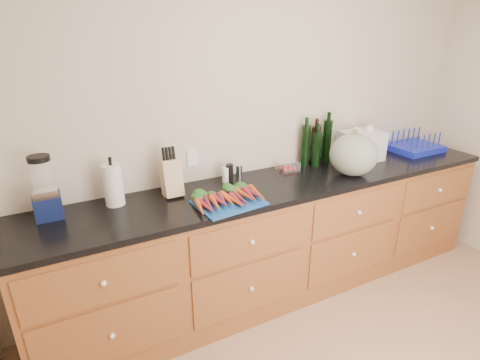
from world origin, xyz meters
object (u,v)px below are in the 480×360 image
blender_appliance (45,191)px  dish_rack (414,146)px  carrots (227,197)px  paper_towel (113,185)px  tomato_box (288,166)px  squash (354,155)px  knife_block (171,178)px  cutting_board (229,203)px

blender_appliance → dish_rack: blender_appliance is taller
carrots → dish_rack: 2.00m
paper_towel → tomato_box: size_ratio=1.71×
squash → blender_appliance: 2.09m
squash → paper_towel: squash is taller
carrots → tomato_box: 0.73m
paper_towel → squash: bearing=-9.5°
carrots → squash: 1.06m
paper_towel → carrots: bearing=-24.0°
carrots → knife_block: bearing=136.1°
knife_block → carrots: bearing=-43.9°
squash → paper_towel: size_ratio=1.34×
squash → paper_towel: bearing=170.5°
cutting_board → squash: bearing=2.0°
blender_appliance → paper_towel: bearing=0.3°
blender_appliance → knife_block: bearing=-1.4°
knife_block → squash: bearing=-11.2°
cutting_board → tomato_box: (0.67, 0.33, 0.03)m
tomato_box → dish_rack: bearing=-3.9°
tomato_box → dish_rack: dish_rack is taller
squash → tomato_box: squash is taller
cutting_board → carrots: bearing=90.0°
carrots → knife_block: knife_block is taller
cutting_board → blender_appliance: (-1.02, 0.32, 0.16)m
knife_block → paper_towel: bearing=176.9°
blender_appliance → tomato_box: 1.69m
squash → tomato_box: (-0.38, 0.29, -0.12)m
cutting_board → paper_towel: 0.73m
paper_towel → tomato_box: bearing=0.4°
blender_appliance → squash: bearing=-7.7°
paper_towel → knife_block: paper_towel is taller
paper_towel → knife_block: size_ratio=1.09×
cutting_board → carrots: 0.05m
carrots → squash: size_ratio=1.26×
paper_towel → tomato_box: 1.32m
cutting_board → paper_towel: paper_towel is taller
dish_rack → paper_towel: bearing=178.3°
cutting_board → squash: squash is taller
cutting_board → carrots: size_ratio=0.93×
cutting_board → tomato_box: tomato_box is taller
squash → blender_appliance: size_ratio=0.93×
blender_appliance → cutting_board: bearing=-17.4°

